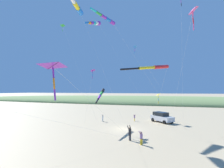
{
  "coord_description": "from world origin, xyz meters",
  "views": [
    {
      "loc": [
        -26.26,
        -6.51,
        5.96
      ],
      "look_at": [
        -1.92,
        1.5,
        6.87
      ],
      "focal_mm": 27.99,
      "sensor_mm": 36.0,
      "label": 1
    }
  ],
  "objects_px": {
    "kite_windsock_teal_far_right": "(101,94)",
    "kite_delta_black_fish_shape": "(63,27)",
    "person_child_grey_jacket": "(141,137)",
    "parked_car": "(162,117)",
    "kite_delta_long_streamer_right": "(158,95)",
    "kite_windsock_purple_drifting": "(107,19)",
    "kite_windsock_magenta_far_left": "(154,67)",
    "kite_windsock_long_streamer_left": "(76,6)",
    "kite_delta_orange_high_right": "(93,71)",
    "kite_delta_small_distant": "(192,11)",
    "cooler_box": "(166,119)",
    "kite_windsock_green_low_center": "(95,23)",
    "kite_delta_red_high_left": "(54,66)",
    "person_adult_flyer": "(130,132)",
    "person_child_green_jacket": "(134,117)",
    "kite_delta_yellow_midlevel": "(135,47)",
    "person_bystander_far": "(103,117)"
  },
  "relations": [
    {
      "from": "kite_windsock_magenta_far_left",
      "to": "kite_delta_orange_high_right",
      "type": "distance_m",
      "value": 11.74
    },
    {
      "from": "person_child_grey_jacket",
      "to": "kite_delta_red_high_left",
      "type": "xyz_separation_m",
      "value": [
        -12.29,
        2.26,
        6.26
      ]
    },
    {
      "from": "kite_windsock_purple_drifting",
      "to": "kite_windsock_long_streamer_left",
      "type": "relative_size",
      "value": 0.77
    },
    {
      "from": "person_child_green_jacket",
      "to": "kite_windsock_teal_far_right",
      "type": "relative_size",
      "value": 0.12
    },
    {
      "from": "person_child_green_jacket",
      "to": "kite_delta_small_distant",
      "type": "bearing_deg",
      "value": -147.01
    },
    {
      "from": "kite_windsock_long_streamer_left",
      "to": "kite_delta_orange_high_right",
      "type": "distance_m",
      "value": 11.35
    },
    {
      "from": "kite_windsock_magenta_far_left",
      "to": "kite_windsock_long_streamer_left",
      "type": "bearing_deg",
      "value": 63.54
    },
    {
      "from": "kite_windsock_purple_drifting",
      "to": "kite_delta_red_high_left",
      "type": "relative_size",
      "value": 1.21
    },
    {
      "from": "cooler_box",
      "to": "kite_windsock_long_streamer_left",
      "type": "xyz_separation_m",
      "value": [
        -10.85,
        13.83,
        19.72
      ]
    },
    {
      "from": "kite_delta_orange_high_right",
      "to": "kite_delta_black_fish_shape",
      "type": "distance_m",
      "value": 16.07
    },
    {
      "from": "person_adult_flyer",
      "to": "person_child_grey_jacket",
      "type": "xyz_separation_m",
      "value": [
        -1.2,
        -1.53,
        -0.11
      ]
    },
    {
      "from": "person_adult_flyer",
      "to": "kite_delta_red_high_left",
      "type": "relative_size",
      "value": 0.13
    },
    {
      "from": "kite_delta_black_fish_shape",
      "to": "kite_windsock_purple_drifting",
      "type": "bearing_deg",
      "value": -127.36
    },
    {
      "from": "kite_windsock_green_low_center",
      "to": "kite_windsock_teal_far_right",
      "type": "xyz_separation_m",
      "value": [
        -4.13,
        -3.01,
        -13.38
      ]
    },
    {
      "from": "person_adult_flyer",
      "to": "kite_windsock_magenta_far_left",
      "type": "xyz_separation_m",
      "value": [
        -1.75,
        -2.97,
        7.41
      ]
    },
    {
      "from": "person_child_grey_jacket",
      "to": "kite_windsock_teal_far_right",
      "type": "relative_size",
      "value": 0.14
    },
    {
      "from": "kite_windsock_teal_far_right",
      "to": "kite_delta_small_distant",
      "type": "bearing_deg",
      "value": -115.98
    },
    {
      "from": "kite_windsock_magenta_far_left",
      "to": "kite_delta_small_distant",
      "type": "xyz_separation_m",
      "value": [
        1.08,
        -3.94,
        5.9
      ]
    },
    {
      "from": "kite_delta_black_fish_shape",
      "to": "kite_delta_red_high_left",
      "type": "bearing_deg",
      "value": -146.65
    },
    {
      "from": "parked_car",
      "to": "kite_delta_long_streamer_right",
      "type": "height_order",
      "value": "kite_delta_long_streamer_right"
    },
    {
      "from": "person_adult_flyer",
      "to": "kite_delta_black_fish_shape",
      "type": "height_order",
      "value": "kite_delta_black_fish_shape"
    },
    {
      "from": "parked_car",
      "to": "kite_delta_small_distant",
      "type": "relative_size",
      "value": 0.3
    },
    {
      "from": "kite_windsock_teal_far_right",
      "to": "kite_delta_small_distant",
      "type": "xyz_separation_m",
      "value": [
        -6.24,
        -12.81,
        8.87
      ]
    },
    {
      "from": "kite_delta_orange_high_right",
      "to": "kite_delta_small_distant",
      "type": "relative_size",
      "value": 0.63
    },
    {
      "from": "kite_windsock_green_low_center",
      "to": "kite_windsock_purple_drifting",
      "type": "xyz_separation_m",
      "value": [
        -9.01,
        -5.72,
        -3.45
      ]
    },
    {
      "from": "person_adult_flyer",
      "to": "person_child_grey_jacket",
      "type": "distance_m",
      "value": 1.95
    },
    {
      "from": "cooler_box",
      "to": "kite_windsock_green_low_center",
      "type": "bearing_deg",
      "value": 114.71
    },
    {
      "from": "kite_windsock_teal_far_right",
      "to": "kite_delta_black_fish_shape",
      "type": "height_order",
      "value": "kite_delta_black_fish_shape"
    },
    {
      "from": "person_child_green_jacket",
      "to": "kite_windsock_magenta_far_left",
      "type": "distance_m",
      "value": 17.28
    },
    {
      "from": "parked_car",
      "to": "kite_delta_black_fish_shape",
      "type": "relative_size",
      "value": 0.22
    },
    {
      "from": "person_adult_flyer",
      "to": "person_child_grey_jacket",
      "type": "bearing_deg",
      "value": -128.06
    },
    {
      "from": "cooler_box",
      "to": "kite_windsock_green_low_center",
      "type": "xyz_separation_m",
      "value": [
        -5.86,
        12.74,
        18.55
      ]
    },
    {
      "from": "cooler_box",
      "to": "kite_windsock_green_low_center",
      "type": "height_order",
      "value": "kite_windsock_green_low_center"
    },
    {
      "from": "kite_windsock_green_low_center",
      "to": "kite_delta_black_fish_shape",
      "type": "relative_size",
      "value": 0.98
    },
    {
      "from": "kite_delta_orange_high_right",
      "to": "person_adult_flyer",
      "type": "bearing_deg",
      "value": -123.01
    },
    {
      "from": "kite_delta_yellow_midlevel",
      "to": "kite_windsock_long_streamer_left",
      "type": "bearing_deg",
      "value": 130.57
    },
    {
      "from": "kite_delta_long_streamer_right",
      "to": "kite_delta_black_fish_shape",
      "type": "height_order",
      "value": "kite_delta_black_fish_shape"
    },
    {
      "from": "person_child_green_jacket",
      "to": "kite_windsock_purple_drifting",
      "type": "distance_m",
      "value": 19.1
    },
    {
      "from": "kite_windsock_long_streamer_left",
      "to": "person_bystander_far",
      "type": "bearing_deg",
      "value": -21.59
    },
    {
      "from": "person_bystander_far",
      "to": "kite_windsock_long_streamer_left",
      "type": "xyz_separation_m",
      "value": [
        -6.0,
        2.37,
        19.17
      ]
    },
    {
      "from": "kite_delta_red_high_left",
      "to": "kite_delta_orange_high_right",
      "type": "distance_m",
      "value": 19.14
    },
    {
      "from": "kite_delta_red_high_left",
      "to": "kite_windsock_teal_far_right",
      "type": "relative_size",
      "value": 1.17
    },
    {
      "from": "cooler_box",
      "to": "kite_delta_orange_high_right",
      "type": "height_order",
      "value": "kite_delta_orange_high_right"
    },
    {
      "from": "kite_delta_red_high_left",
      "to": "person_child_grey_jacket",
      "type": "bearing_deg",
      "value": -10.43
    },
    {
      "from": "person_child_green_jacket",
      "to": "kite_delta_black_fish_shape",
      "type": "relative_size",
      "value": 0.07
    },
    {
      "from": "kite_windsock_purple_drifting",
      "to": "kite_windsock_magenta_far_left",
      "type": "xyz_separation_m",
      "value": [
        -2.44,
        -6.17,
        -6.96
      ]
    },
    {
      "from": "kite_delta_long_streamer_right",
      "to": "kite_delta_red_high_left",
      "type": "height_order",
      "value": "kite_delta_red_high_left"
    },
    {
      "from": "cooler_box",
      "to": "kite_delta_yellow_midlevel",
      "type": "bearing_deg",
      "value": 123.82
    },
    {
      "from": "person_adult_flyer",
      "to": "kite_windsock_green_low_center",
      "type": "height_order",
      "value": "kite_windsock_green_low_center"
    },
    {
      "from": "cooler_box",
      "to": "kite_delta_orange_high_right",
      "type": "distance_m",
      "value": 17.76
    }
  ]
}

